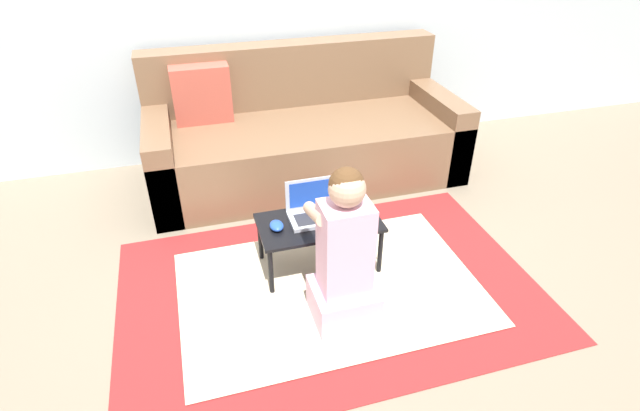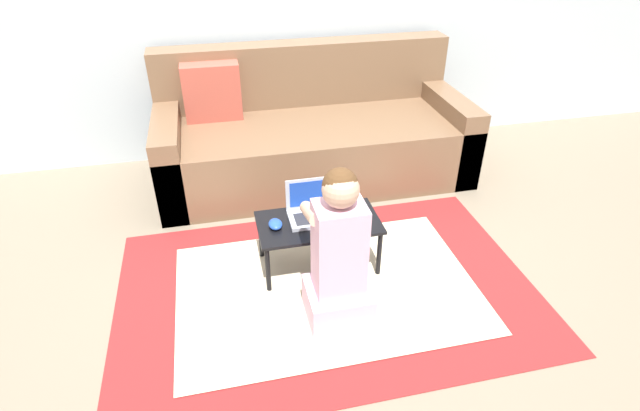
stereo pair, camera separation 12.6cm
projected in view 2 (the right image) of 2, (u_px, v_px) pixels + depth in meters
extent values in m
plane|color=#7F705B|center=(324.00, 260.00, 2.67)|extent=(16.00, 16.00, 0.00)
cube|color=maroon|center=(327.00, 289.00, 2.47)|extent=(2.03, 1.34, 0.01)
cube|color=beige|center=(327.00, 288.00, 2.47)|extent=(1.46, 0.97, 0.00)
cube|color=brown|center=(314.00, 148.00, 3.36)|extent=(2.01, 0.88, 0.40)
cube|color=brown|center=(303.00, 73.00, 3.42)|extent=(2.01, 0.19, 0.42)
cube|color=brown|center=(171.00, 155.00, 3.15)|extent=(0.16, 0.88, 0.52)
cube|color=brown|center=(443.00, 128.00, 3.50)|extent=(0.16, 0.88, 0.52)
cube|color=#B24C3D|center=(212.00, 92.00, 3.18)|extent=(0.36, 0.14, 0.36)
cube|color=black|center=(318.00, 223.00, 2.48)|extent=(0.61, 0.33, 0.02)
cylinder|color=black|center=(268.00, 270.00, 2.39)|extent=(0.02, 0.02, 0.26)
cylinder|color=black|center=(379.00, 254.00, 2.50)|extent=(0.02, 0.02, 0.26)
cylinder|color=black|center=(261.00, 237.00, 2.62)|extent=(0.02, 0.02, 0.26)
cylinder|color=black|center=(363.00, 223.00, 2.73)|extent=(0.02, 0.02, 0.26)
cube|color=#B7BCC6|center=(317.00, 217.00, 2.49)|extent=(0.28, 0.18, 0.02)
cube|color=#28282D|center=(318.00, 217.00, 2.47)|extent=(0.23, 0.11, 0.00)
cube|color=#B7BCC6|center=(314.00, 193.00, 2.51)|extent=(0.28, 0.01, 0.17)
cube|color=#1E47B7|center=(314.00, 193.00, 2.51)|extent=(0.24, 0.00, 0.14)
ellipsoid|color=#234CB2|center=(275.00, 224.00, 2.43)|extent=(0.07, 0.09, 0.04)
cube|color=#E5B2CC|center=(338.00, 303.00, 2.27)|extent=(0.28, 0.26, 0.18)
cube|color=#E5B2CC|center=(339.00, 249.00, 2.10)|extent=(0.21, 0.17, 0.43)
sphere|color=tan|center=(341.00, 190.00, 1.95)|extent=(0.15, 0.15, 0.15)
sphere|color=brown|center=(340.00, 186.00, 1.95)|extent=(0.15, 0.15, 0.15)
cylinder|color=tan|center=(311.00, 213.00, 2.10)|extent=(0.06, 0.23, 0.12)
cylinder|color=tan|center=(356.00, 208.00, 2.14)|extent=(0.06, 0.23, 0.12)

